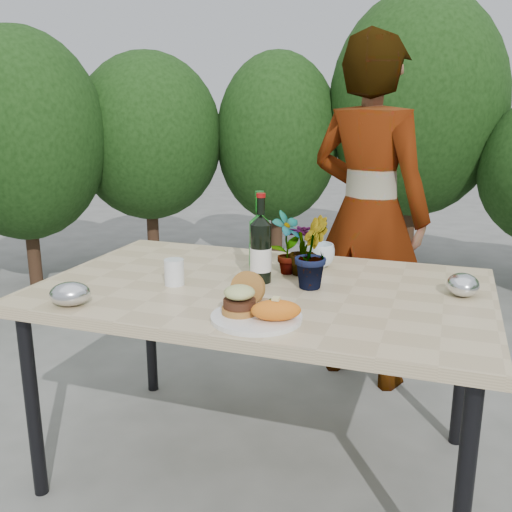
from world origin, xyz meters
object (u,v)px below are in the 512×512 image
(dinner_plate, at_px, (256,317))
(patio_table, at_px, (263,300))
(wine_bottle, at_px, (261,250))
(person, at_px, (368,215))

(dinner_plate, bearing_deg, patio_table, 104.94)
(patio_table, relative_size, wine_bottle, 4.84)
(patio_table, bearing_deg, wine_bottle, 120.28)
(dinner_plate, distance_m, person, 1.27)
(patio_table, distance_m, wine_bottle, 0.18)
(person, bearing_deg, dinner_plate, 103.35)
(wine_bottle, bearing_deg, dinner_plate, -88.70)
(patio_table, bearing_deg, person, 75.38)
(patio_table, height_order, dinner_plate, dinner_plate)
(patio_table, xyz_separation_m, wine_bottle, (-0.02, 0.04, 0.18))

